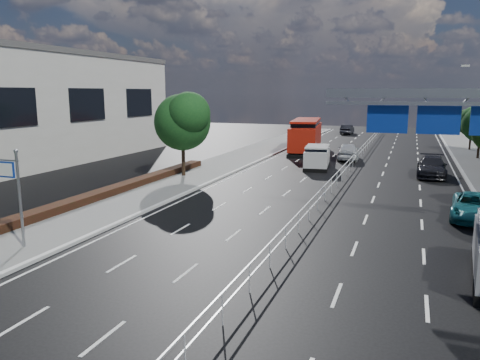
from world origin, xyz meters
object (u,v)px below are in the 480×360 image
(overhead_gantry, at_px, (456,114))
(parked_car_teal, at_px, (475,207))
(parked_car_dark, at_px, (432,167))
(toilet_sign, at_px, (10,182))
(red_bus, at_px, (306,135))
(white_minivan, at_px, (317,157))
(near_car_dark, at_px, (347,129))
(near_car_silver, at_px, (348,151))

(overhead_gantry, distance_m, parked_car_teal, 5.49)
(parked_car_dark, bearing_deg, parked_car_teal, -81.46)
(toilet_sign, bearing_deg, overhead_gantry, 29.60)
(red_bus, relative_size, parked_car_dark, 2.29)
(white_minivan, height_order, near_car_dark, white_minivan)
(parked_car_teal, xyz_separation_m, parked_car_dark, (-1.69, 13.13, 0.11))
(toilet_sign, distance_m, white_minivan, 27.14)
(white_minivan, distance_m, parked_car_dark, 9.39)
(parked_car_teal, bearing_deg, parked_car_dark, 103.66)
(white_minivan, distance_m, near_car_silver, 6.77)
(white_minivan, xyz_separation_m, near_car_silver, (1.87, 6.51, -0.14))
(parked_car_teal, bearing_deg, near_car_silver, 120.65)
(parked_car_dark, bearing_deg, toilet_sign, -123.57)
(toilet_sign, distance_m, parked_car_teal, 22.71)
(overhead_gantry, xyz_separation_m, white_minivan, (-9.61, 15.78, -4.61))
(toilet_sign, xyz_separation_m, near_car_dark, (6.06, 61.66, -2.19))
(overhead_gantry, relative_size, white_minivan, 2.11)
(white_minivan, height_order, parked_car_teal, white_minivan)
(red_bus, distance_m, near_car_silver, 7.47)
(overhead_gantry, bearing_deg, parked_car_dark, 90.91)
(white_minivan, bearing_deg, near_car_dark, 86.62)
(near_car_dark, bearing_deg, near_car_silver, 99.27)
(near_car_dark, bearing_deg, red_bus, 88.18)
(white_minivan, bearing_deg, toilet_sign, -114.01)
(parked_car_dark, bearing_deg, white_minivan, 176.97)
(near_car_dark, bearing_deg, overhead_gantry, 104.41)
(toilet_sign, xyz_separation_m, parked_car_dark, (17.45, 25.13, -2.16))
(toilet_sign, bearing_deg, red_bus, 83.04)
(white_minivan, relative_size, near_car_dark, 1.06)
(toilet_sign, height_order, white_minivan, toilet_sign)
(toilet_sign, xyz_separation_m, red_bus, (4.57, 37.40, -1.05))
(red_bus, height_order, near_car_dark, red_bus)
(white_minivan, height_order, parked_car_dark, white_minivan)
(red_bus, relative_size, near_car_dark, 2.70)
(overhead_gantry, xyz_separation_m, parked_car_dark, (-0.24, 15.08, -4.82))
(red_bus, bearing_deg, white_minivan, -80.59)
(near_car_silver, xyz_separation_m, near_car_dark, (-3.90, 29.32, -0.09))
(overhead_gantry, distance_m, white_minivan, 19.04)
(toilet_sign, bearing_deg, parked_car_dark, 55.22)
(red_bus, height_order, near_car_silver, red_bus)
(toilet_sign, xyz_separation_m, parked_car_teal, (19.14, 12.00, -2.26))
(toilet_sign, height_order, red_bus, toilet_sign)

